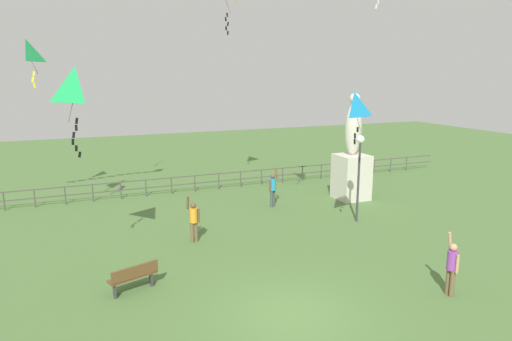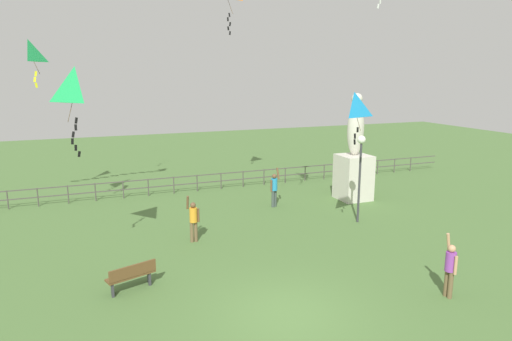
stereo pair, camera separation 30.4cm
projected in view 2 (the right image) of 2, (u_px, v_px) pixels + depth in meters
The scene contains 11 objects.
ground_plane at pixel (288, 315), 12.38m from camera, with size 80.00×80.00×0.00m, color #4C7038.
statue_monument at pixel (354, 165), 23.52m from camera, with size 1.58×1.58×5.56m.
lamppost at pixel (361, 159), 19.58m from camera, with size 0.36×0.36×3.91m.
park_bench at pixel (132, 276), 13.73m from camera, with size 1.55×0.87×0.85m.
person_0 at pixel (450, 267), 13.18m from camera, with size 0.30×0.50×1.92m.
person_1 at pixel (274, 188), 22.29m from camera, with size 0.53×0.31×1.97m.
person_3 at pixel (193, 219), 17.61m from camera, with size 0.49×0.31×1.90m.
kite_0 at pixel (76, 88), 14.40m from camera, with size 1.08×1.16×2.89m.
kite_1 at pixel (29, 52), 17.39m from camera, with size 0.81×1.19×1.83m.
kite_2 at pixel (354, 106), 16.75m from camera, with size 1.06×0.69×1.91m.
waterfront_railing at pixel (174, 183), 24.87m from camera, with size 36.04×0.06×0.95m.
Camera 2 is at (-4.94, -10.17, 6.49)m, focal length 31.58 mm.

